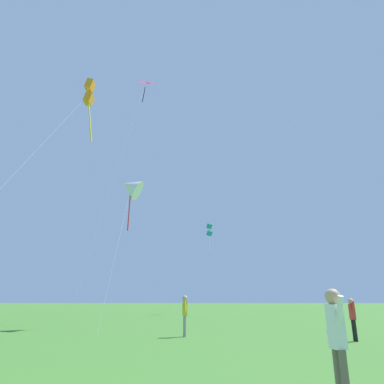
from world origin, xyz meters
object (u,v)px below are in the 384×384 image
at_px(kite_orange_box, 89,95).
at_px(kite_white_distant, 131,187).
at_px(kite_teal_box, 209,231).
at_px(person_in_red_shirt, 353,315).
at_px(kite_pink_low, 144,90).
at_px(person_far_back, 185,312).
at_px(person_foreground_watcher, 337,336).

distance_m(kite_orange_box, kite_white_distant, 8.38).
xyz_separation_m(kite_teal_box, kite_white_distant, (-5.74, -21.07, -1.03)).
height_order(kite_white_distant, person_in_red_shirt, kite_white_distant).
bearing_deg(kite_pink_low, kite_orange_box, -84.79).
relative_size(kite_white_distant, person_in_red_shirt, 6.20).
bearing_deg(person_far_back, person_in_red_shirt, -12.87).
bearing_deg(kite_teal_box, person_far_back, -93.37).
xyz_separation_m(kite_pink_low, person_foreground_watcher, (9.83, -34.31, -27.36)).
height_order(kite_pink_low, person_foreground_watcher, kite_pink_low).
distance_m(kite_teal_box, person_foreground_watcher, 39.09).
bearing_deg(kite_white_distant, kite_pink_low, 99.30).
bearing_deg(kite_pink_low, kite_teal_box, 23.42).
relative_size(kite_teal_box, person_far_back, 6.29).
xyz_separation_m(kite_pink_low, person_far_back, (6.97, -23.65, -27.34)).
xyz_separation_m(kite_teal_box, person_foreground_watcher, (1.24, -38.03, -8.98)).
height_order(kite_pink_low, person_far_back, kite_pink_low).
bearing_deg(person_foreground_watcher, person_far_back, 105.00).
height_order(kite_pink_low, person_in_red_shirt, kite_pink_low).
height_order(kite_orange_box, person_in_red_shirt, kite_orange_box).
bearing_deg(kite_orange_box, person_far_back, 21.07).
distance_m(kite_white_distant, person_foreground_watcher, 19.99).
relative_size(person_foreground_watcher, person_far_back, 0.98).
relative_size(kite_pink_low, kite_white_distant, 3.09).
xyz_separation_m(kite_pink_low, person_in_red_shirt, (13.72, -25.19, -27.42)).
xyz_separation_m(kite_teal_box, person_far_back, (-1.61, -27.37, -8.96)).
bearing_deg(person_far_back, kite_white_distant, 123.25).
relative_size(kite_pink_low, person_in_red_shirt, 19.12).
bearing_deg(person_in_red_shirt, person_far_back, 167.13).
relative_size(kite_orange_box, person_in_red_shirt, 7.45).
height_order(kite_teal_box, person_in_red_shirt, kite_teal_box).
distance_m(person_foreground_watcher, person_far_back, 11.03).
bearing_deg(person_in_red_shirt, kite_white_distant, 144.20).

